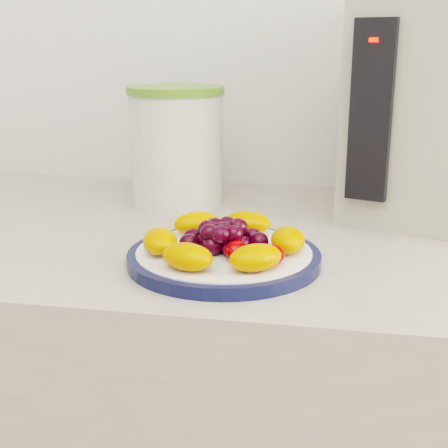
# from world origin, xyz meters

# --- Properties ---
(plate_rim) EXTENTS (0.23, 0.23, 0.01)m
(plate_rim) POSITION_xyz_m (-0.10, 1.06, 0.91)
(plate_rim) COLOR #0C1337
(plate_rim) RESTS_ON counter
(plate_face) EXTENTS (0.21, 0.21, 0.02)m
(plate_face) POSITION_xyz_m (-0.10, 1.06, 0.91)
(plate_face) COLOR white
(plate_face) RESTS_ON counter
(canister) EXTENTS (0.18, 0.18, 0.18)m
(canister) POSITION_xyz_m (-0.23, 1.32, 0.99)
(canister) COLOR #436015
(canister) RESTS_ON counter
(canister_lid) EXTENTS (0.19, 0.19, 0.01)m
(canister_lid) POSITION_xyz_m (-0.23, 1.32, 1.08)
(canister_lid) COLOR #568227
(canister_lid) RESTS_ON canister
(appliance_body) EXTENTS (0.26, 0.30, 0.32)m
(appliance_body) POSITION_xyz_m (0.15, 1.34, 1.06)
(appliance_body) COLOR #A5A090
(appliance_body) RESTS_ON counter
(appliance_panel) EXTENTS (0.06, 0.04, 0.24)m
(appliance_panel) POSITION_xyz_m (0.07, 1.23, 1.07)
(appliance_panel) COLOR black
(appliance_panel) RESTS_ON appliance_body
(appliance_led) EXTENTS (0.01, 0.01, 0.01)m
(appliance_led) POSITION_xyz_m (0.06, 1.22, 1.16)
(appliance_led) COLOR #FF0C05
(appliance_led) RESTS_ON appliance_panel
(fruit_plate) EXTENTS (0.20, 0.20, 0.04)m
(fruit_plate) POSITION_xyz_m (-0.10, 1.05, 0.93)
(fruit_plate) COLOR #D26400
(fruit_plate) RESTS_ON plate_face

